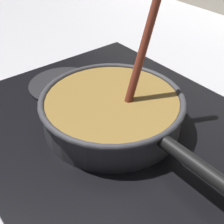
{
  "coord_description": "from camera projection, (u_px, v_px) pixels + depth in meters",
  "views": [
    {
      "loc": [
        0.38,
        -0.19,
        0.37
      ],
      "look_at": [
        0.03,
        0.09,
        0.04
      ],
      "focal_mm": 49.55,
      "sensor_mm": 36.0,
      "label": 1
    }
  ],
  "objects": [
    {
      "name": "hob_plate",
      "position": [
        112.0,
        126.0,
        0.57
      ],
      "size": [
        0.56,
        0.48,
        0.01
      ],
      "primitive_type": "cube",
      "color": "black",
      "rests_on": "ground"
    },
    {
      "name": "burner_ring",
      "position": [
        112.0,
        122.0,
        0.57
      ],
      "size": [
        0.16,
        0.16,
        0.01
      ],
      "primitive_type": "torus",
      "color": "#592D0C",
      "rests_on": "hob_plate"
    },
    {
      "name": "cooking_pan",
      "position": [
        113.0,
        110.0,
        0.55
      ],
      "size": [
        0.37,
        0.26,
        0.26
      ],
      "color": "#38383D",
      "rests_on": "hob_plate"
    },
    {
      "name": "spare_burner",
      "position": [
        64.0,
        85.0,
        0.68
      ],
      "size": [
        0.15,
        0.15,
        0.01
      ],
      "primitive_type": "cylinder",
      "color": "#262628",
      "rests_on": "hob_plate"
    },
    {
      "name": "ground",
      "position": [
        63.0,
        148.0,
        0.57
      ],
      "size": [
        2.4,
        1.6,
        0.04
      ],
      "primitive_type": "cube",
      "color": "#B7B7BC"
    }
  ]
}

